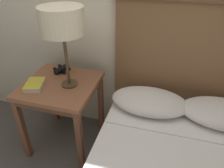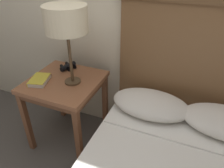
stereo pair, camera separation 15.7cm
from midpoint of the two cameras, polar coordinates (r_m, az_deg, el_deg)
nightstand at (r=1.88m, az=-9.86°, el=-1.32°), size 0.58×0.58×0.65m
table_lamp at (r=1.59m, az=-9.10°, el=16.06°), size 0.31×0.31×0.61m
book_on_nightstand at (r=1.84m, az=-16.21°, el=0.94°), size 0.18×0.22×0.04m
binoculars_pair at (r=2.00m, az=-9.22°, el=4.52°), size 0.15×0.16×0.05m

